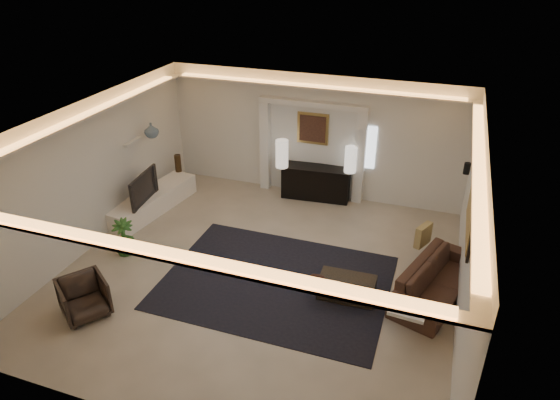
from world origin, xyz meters
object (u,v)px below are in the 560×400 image
(sofa, at_px, (437,280))
(armchair, at_px, (84,298))
(coffee_table, at_px, (347,287))
(console, at_px, (316,182))

(sofa, bearing_deg, armchair, 132.49)
(sofa, distance_m, coffee_table, 1.56)
(sofa, relative_size, armchair, 2.99)
(armchair, bearing_deg, sofa, -30.34)
(coffee_table, bearing_deg, sofa, 19.20)
(coffee_table, xyz_separation_m, armchair, (-3.97, -1.84, 0.12))
(coffee_table, bearing_deg, armchair, -156.80)
(console, distance_m, coffee_table, 3.76)
(console, xyz_separation_m, sofa, (2.97, -2.88, -0.08))
(armchair, bearing_deg, coffee_table, -29.29)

